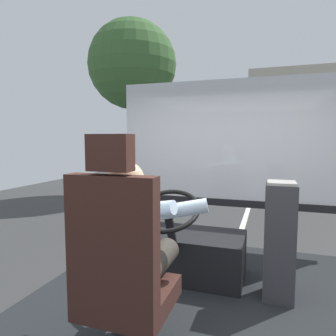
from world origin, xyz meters
TOP-DOWN VIEW (x-y plane):
  - ground at (0.00, 8.80)m, footprint 18.00×44.00m
  - driver_seat at (-0.21, -0.57)m, footprint 0.48×0.48m
  - bus_driver at (-0.21, -0.43)m, footprint 0.79×0.61m
  - steering_console at (-0.21, 0.64)m, footprint 1.10×1.00m
  - fare_box at (0.62, 0.49)m, footprint 0.23×0.25m
  - windshield_panel at (0.00, 1.62)m, footprint 2.50×0.08m
  - street_tree at (-3.89, 7.44)m, footprint 2.91×2.91m

SIDE VIEW (x-z plane):
  - ground at x=0.00m, z-range -0.05..0.00m
  - steering_console at x=-0.21m, z-range 0.47..1.32m
  - fare_box at x=0.62m, z-range 0.67..1.61m
  - driver_seat at x=-0.21m, z-range 0.57..1.86m
  - bus_driver at x=-0.21m, z-range 1.00..1.72m
  - windshield_panel at x=0.00m, z-range 0.98..2.46m
  - street_tree at x=-3.89m, z-range 1.42..7.26m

